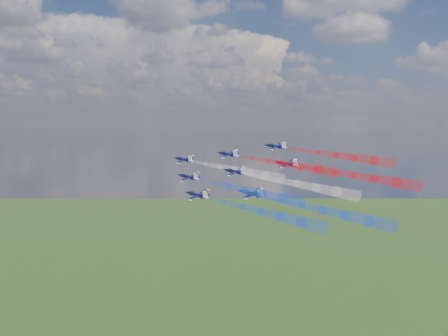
# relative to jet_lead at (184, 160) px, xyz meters

# --- Properties ---
(jet_lead) EXTENTS (13.87, 13.57, 6.18)m
(jet_lead) POSITION_rel_jet_lead_xyz_m (0.00, 0.00, 0.00)
(jet_lead) COLOR black
(trail_lead) EXTENTS (35.07, 28.35, 8.02)m
(trail_lead) POSITION_rel_jet_lead_xyz_m (20.00, -15.17, -2.21)
(trail_lead) COLOR white
(jet_inner_left) EXTENTS (13.87, 13.57, 6.18)m
(jet_inner_left) POSITION_rel_jet_lead_xyz_m (4.74, -18.81, -4.59)
(jet_inner_left) COLOR black
(trail_inner_left) EXTENTS (35.07, 28.35, 8.02)m
(trail_inner_left) POSITION_rel_jet_lead_xyz_m (24.75, -33.98, -6.80)
(trail_inner_left) COLOR blue
(jet_inner_right) EXTENTS (13.87, 13.57, 6.18)m
(jet_inner_right) POSITION_rel_jet_lead_xyz_m (16.96, -1.08, 2.17)
(jet_inner_right) COLOR black
(trail_inner_right) EXTENTS (35.07, 28.35, 8.02)m
(trail_inner_right) POSITION_rel_jet_lead_xyz_m (36.96, -16.25, -0.04)
(trail_inner_right) COLOR red
(jet_outer_left) EXTENTS (13.87, 13.57, 6.18)m
(jet_outer_left) POSITION_rel_jet_lead_xyz_m (9.68, -32.90, -8.67)
(jet_outer_left) COLOR black
(trail_outer_left) EXTENTS (35.07, 28.35, 8.02)m
(trail_outer_left) POSITION_rel_jet_lead_xyz_m (29.69, -48.07, -10.88)
(trail_outer_left) COLOR blue
(jet_center_third) EXTENTS (13.87, 13.57, 6.18)m
(jet_center_third) POSITION_rel_jet_lead_xyz_m (20.56, -17.49, -2.75)
(jet_center_third) COLOR black
(trail_center_third) EXTENTS (35.07, 28.35, 8.02)m
(trail_center_third) POSITION_rel_jet_lead_xyz_m (40.56, -32.66, -4.95)
(trail_center_third) COLOR white
(jet_outer_right) EXTENTS (13.87, 13.57, 6.18)m
(jet_outer_right) POSITION_rel_jet_lead_xyz_m (34.70, 0.54, 5.13)
(jet_outer_right) COLOR black
(trail_outer_right) EXTENTS (35.07, 28.35, 8.02)m
(trail_outer_right) POSITION_rel_jet_lead_xyz_m (54.70, -14.63, 2.92)
(trail_outer_right) COLOR red
(jet_rear_left) EXTENTS (13.87, 13.57, 6.18)m
(jet_rear_left) POSITION_rel_jet_lead_xyz_m (26.66, -33.63, -7.92)
(jet_rear_left) COLOR black
(trail_rear_left) EXTENTS (35.07, 28.35, 8.02)m
(trail_rear_left) POSITION_rel_jet_lead_xyz_m (46.66, -48.80, -10.13)
(trail_rear_left) COLOR blue
(jet_rear_right) EXTENTS (13.87, 13.57, 6.18)m
(jet_rear_right) POSITION_rel_jet_lead_xyz_m (38.03, -15.16, -0.13)
(jet_rear_right) COLOR black
(trail_rear_right) EXTENTS (35.07, 28.35, 8.02)m
(trail_rear_right) POSITION_rel_jet_lead_xyz_m (58.04, -30.33, -2.33)
(trail_rear_right) COLOR red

